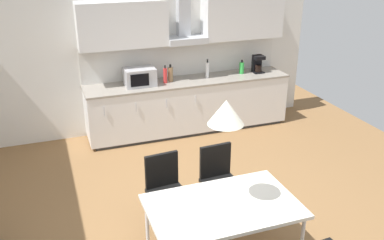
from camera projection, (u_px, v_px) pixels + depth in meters
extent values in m
cube|color=brown|center=(184.00, 222.00, 4.96)|extent=(8.03, 8.35, 0.02)
cube|color=silver|center=(127.00, 52.00, 6.89)|extent=(6.42, 0.10, 2.70)
cube|color=#333333|center=(189.00, 128.00, 7.37)|extent=(3.26, 0.60, 0.05)
cube|color=silver|center=(189.00, 105.00, 7.20)|extent=(3.39, 0.65, 0.81)
cube|color=gray|center=(189.00, 81.00, 7.04)|extent=(3.41, 0.67, 0.03)
cube|color=silver|center=(104.00, 111.00, 6.38)|extent=(0.01, 0.01, 0.14)
cube|color=silver|center=(136.00, 107.00, 6.53)|extent=(0.01, 0.01, 0.14)
cube|color=silver|center=(167.00, 103.00, 6.68)|extent=(0.01, 0.01, 0.14)
cube|color=silver|center=(196.00, 100.00, 6.83)|extent=(0.01, 0.01, 0.14)
cube|color=silver|center=(182.00, 60.00, 7.20)|extent=(3.39, 0.02, 0.53)
cube|color=silver|center=(122.00, 25.00, 6.49)|extent=(1.37, 0.34, 0.70)
cube|color=silver|center=(242.00, 17.00, 7.12)|extent=(1.37, 0.34, 0.70)
cube|color=#B7BABF|center=(186.00, 40.00, 6.90)|extent=(0.64, 0.40, 0.10)
cube|color=#B7BABF|center=(183.00, 18.00, 6.87)|extent=(0.20, 0.16, 0.65)
cube|color=#ADADB2|center=(140.00, 77.00, 6.72)|extent=(0.48, 0.34, 0.28)
cube|color=black|center=(140.00, 80.00, 6.56)|extent=(0.29, 0.01, 0.20)
cube|color=black|center=(258.00, 72.00, 7.43)|extent=(0.18, 0.18, 0.02)
cylinder|color=black|center=(258.00, 68.00, 7.39)|extent=(0.12, 0.12, 0.12)
cube|color=black|center=(257.00, 63.00, 7.42)|extent=(0.16, 0.08, 0.30)
cube|color=black|center=(259.00, 57.00, 7.32)|extent=(0.18, 0.16, 0.06)
cylinder|color=white|center=(207.00, 70.00, 7.11)|extent=(0.06, 0.06, 0.26)
cylinder|color=black|center=(207.00, 61.00, 7.05)|extent=(0.02, 0.02, 0.06)
cylinder|color=red|center=(165.00, 76.00, 6.85)|extent=(0.06, 0.06, 0.24)
cylinder|color=black|center=(165.00, 67.00, 6.79)|extent=(0.02, 0.02, 0.05)
cylinder|color=green|center=(242.00, 68.00, 7.34)|extent=(0.08, 0.08, 0.20)
cylinder|color=black|center=(242.00, 61.00, 7.30)|extent=(0.03, 0.03, 0.04)
cylinder|color=brown|center=(170.00, 74.00, 6.92)|extent=(0.08, 0.08, 0.23)
cylinder|color=black|center=(170.00, 66.00, 6.87)|extent=(0.03, 0.03, 0.05)
cube|color=silver|center=(223.00, 206.00, 4.01)|extent=(1.41, 0.88, 0.04)
cylinder|color=silver|center=(147.00, 229.00, 4.28)|extent=(0.04, 0.04, 0.69)
cylinder|color=silver|center=(262.00, 204.00, 4.68)|extent=(0.04, 0.04, 0.69)
cube|color=black|center=(168.00, 195.00, 4.65)|extent=(0.43, 0.43, 0.04)
cube|color=black|center=(162.00, 170.00, 4.72)|extent=(0.38, 0.07, 0.40)
cylinder|color=silver|center=(189.00, 218.00, 4.67)|extent=(0.02, 0.02, 0.43)
cylinder|color=silver|center=(160.00, 226.00, 4.54)|extent=(0.02, 0.02, 0.43)
cylinder|color=silver|center=(177.00, 202.00, 4.95)|extent=(0.02, 0.02, 0.43)
cylinder|color=silver|center=(149.00, 209.00, 4.82)|extent=(0.02, 0.02, 0.43)
cube|color=black|center=(222.00, 185.00, 4.85)|extent=(0.42, 0.42, 0.04)
cube|color=black|center=(215.00, 161.00, 4.92)|extent=(0.38, 0.06, 0.40)
cylinder|color=silver|center=(241.00, 207.00, 4.86)|extent=(0.02, 0.02, 0.43)
cylinder|color=silver|center=(214.00, 213.00, 4.74)|extent=(0.02, 0.02, 0.43)
cylinder|color=silver|center=(227.00, 192.00, 5.15)|extent=(0.02, 0.02, 0.43)
cylinder|color=silver|center=(202.00, 198.00, 5.02)|extent=(0.02, 0.02, 0.43)
cone|color=silver|center=(226.00, 112.00, 3.64)|extent=(0.32, 0.32, 0.22)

